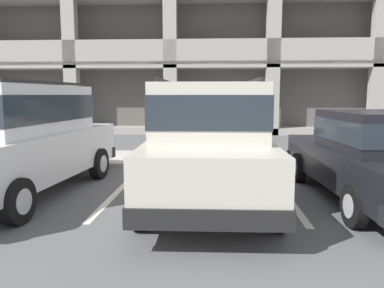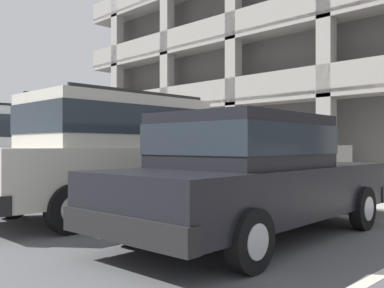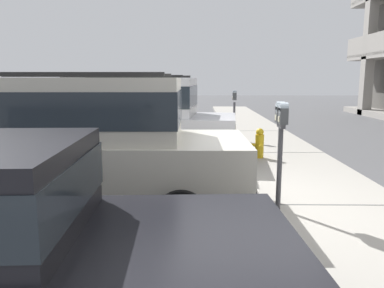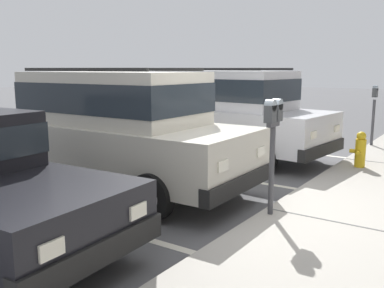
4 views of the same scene
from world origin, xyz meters
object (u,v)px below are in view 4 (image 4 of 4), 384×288
at_px(fire_hydrant, 360,150).
at_px(parking_meter_far, 374,106).
at_px(red_sedan, 226,110).
at_px(parking_meter_near, 273,129).
at_px(silver_suv, 115,125).

bearing_deg(fire_hydrant, parking_meter_far, -172.68).
bearing_deg(parking_meter_far, red_sedan, -43.42).
bearing_deg(parking_meter_near, fire_hydrant, 175.20).
xyz_separation_m(silver_suv, parking_meter_near, (0.04, 2.84, 0.17)).
relative_size(red_sedan, parking_meter_near, 3.23).
xyz_separation_m(silver_suv, fire_hydrant, (-3.50, 3.13, -0.62)).
height_order(red_sedan, fire_hydrant, red_sedan).
xyz_separation_m(silver_suv, parking_meter_far, (-6.19, 2.79, 0.01)).
height_order(silver_suv, red_sedan, same).
distance_m(silver_suv, parking_meter_near, 2.84).
bearing_deg(red_sedan, parking_meter_near, 43.02).
bearing_deg(fire_hydrant, silver_suv, -41.86).
distance_m(red_sedan, parking_meter_near, 4.37).
relative_size(silver_suv, red_sedan, 0.97).
xyz_separation_m(red_sedan, fire_hydrant, (-0.09, 2.97, -0.62)).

